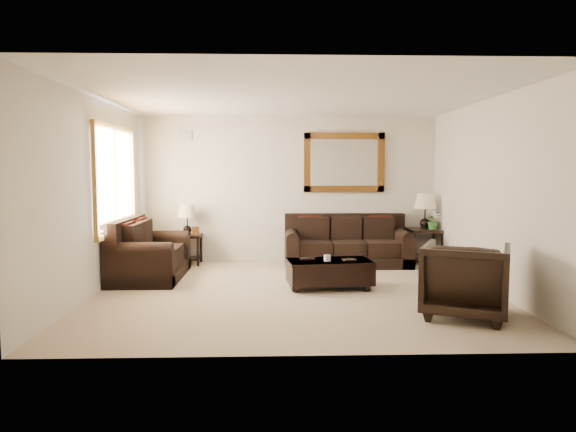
{
  "coord_description": "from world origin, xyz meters",
  "views": [
    {
      "loc": [
        -0.32,
        -7.06,
        1.69
      ],
      "look_at": [
        -0.07,
        0.6,
        1.02
      ],
      "focal_mm": 32.0,
      "sensor_mm": 36.0,
      "label": 1
    }
  ],
  "objects_px": {
    "sofa": "(347,247)",
    "armchair": "(466,276)",
    "loveseat": "(146,256)",
    "end_table_left": "(187,225)",
    "coffee_table": "(330,271)",
    "end_table_right": "(425,218)"
  },
  "relations": [
    {
      "from": "end_table_left",
      "to": "end_table_right",
      "type": "distance_m",
      "value": 4.33
    },
    {
      "from": "end_table_left",
      "to": "armchair",
      "type": "height_order",
      "value": "end_table_left"
    },
    {
      "from": "loveseat",
      "to": "end_table_left",
      "type": "xyz_separation_m",
      "value": [
        0.45,
        1.2,
        0.37
      ]
    },
    {
      "from": "loveseat",
      "to": "coffee_table",
      "type": "distance_m",
      "value": 2.93
    },
    {
      "from": "loveseat",
      "to": "coffee_table",
      "type": "bearing_deg",
      "value": -105.78
    },
    {
      "from": "sofa",
      "to": "end_table_right",
      "type": "distance_m",
      "value": 1.54
    },
    {
      "from": "armchair",
      "to": "sofa",
      "type": "bearing_deg",
      "value": -49.76
    },
    {
      "from": "armchair",
      "to": "coffee_table",
      "type": "bearing_deg",
      "value": -21.46
    },
    {
      "from": "coffee_table",
      "to": "armchair",
      "type": "height_order",
      "value": "armchair"
    },
    {
      "from": "loveseat",
      "to": "armchair",
      "type": "distance_m",
      "value": 4.81
    },
    {
      "from": "sofa",
      "to": "armchair",
      "type": "xyz_separation_m",
      "value": [
        0.89,
        -3.35,
        0.15
      ]
    },
    {
      "from": "sofa",
      "to": "coffee_table",
      "type": "bearing_deg",
      "value": -105.64
    },
    {
      "from": "sofa",
      "to": "armchair",
      "type": "bearing_deg",
      "value": -75.11
    },
    {
      "from": "sofa",
      "to": "loveseat",
      "type": "bearing_deg",
      "value": -162.42
    },
    {
      "from": "sofa",
      "to": "end_table_right",
      "type": "height_order",
      "value": "end_table_right"
    },
    {
      "from": "loveseat",
      "to": "end_table_right",
      "type": "relative_size",
      "value": 1.31
    },
    {
      "from": "armchair",
      "to": "loveseat",
      "type": "bearing_deg",
      "value": -3.18
    },
    {
      "from": "coffee_table",
      "to": "armchair",
      "type": "relative_size",
      "value": 1.34
    },
    {
      "from": "end_table_left",
      "to": "armchair",
      "type": "xyz_separation_m",
      "value": [
        3.77,
        -3.5,
        -0.24
      ]
    },
    {
      "from": "loveseat",
      "to": "end_table_right",
      "type": "bearing_deg",
      "value": -76.36
    },
    {
      "from": "coffee_table",
      "to": "end_table_left",
      "type": "bearing_deg",
      "value": 133.03
    },
    {
      "from": "loveseat",
      "to": "coffee_table",
      "type": "height_order",
      "value": "loveseat"
    }
  ]
}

